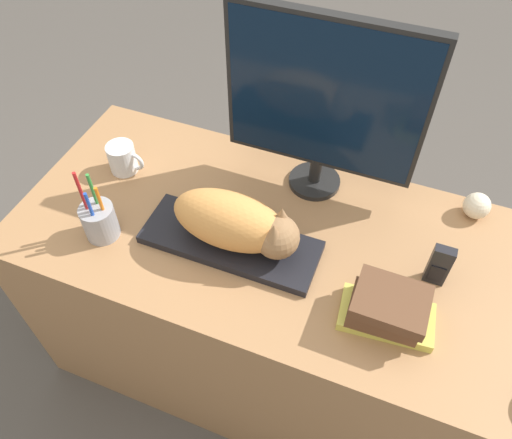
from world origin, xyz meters
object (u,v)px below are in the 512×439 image
cat (238,223)px  coffee_mug (123,158)px  monitor (324,102)px  keyboard (231,242)px  baseball (477,206)px  pen_cup (99,220)px  phone (439,266)px  book_stack (387,310)px

cat → coffee_mug: size_ratio=2.95×
cat → coffee_mug: bearing=161.1°
monitor → cat: bearing=-110.7°
keyboard → baseball: bearing=30.5°
coffee_mug → pen_cup: (0.08, -0.24, 0.01)m
cat → pen_cup: pen_cup is taller
keyboard → phone: bearing=9.3°
monitor → phone: size_ratio=4.20×
cat → pen_cup: size_ratio=1.48×
monitor → baseball: monitor is taller
keyboard → book_stack: size_ratio=2.06×
phone → book_stack: phone is taller
keyboard → book_stack: (0.43, -0.08, 0.04)m
monitor → coffee_mug: monitor is taller
phone → keyboard: bearing=-170.7°
phone → monitor: bearing=150.3°
pen_cup → book_stack: (0.76, 0.02, -0.01)m
coffee_mug → phone: 0.93m
baseball → phone: (-0.07, -0.26, 0.02)m
pen_cup → baseball: 1.02m
cat → book_stack: size_ratio=1.47×
cat → book_stack: (0.40, -0.08, -0.05)m
baseball → book_stack: bearing=-111.1°
pen_cup → phone: bearing=11.6°
keyboard → baseball: baseball is taller
coffee_mug → pen_cup: size_ratio=0.50×
monitor → baseball: 0.52m
pen_cup → keyboard: bearing=15.1°
keyboard → book_stack: book_stack is taller
monitor → phone: monitor is taller
keyboard → coffee_mug: coffee_mug is taller
book_stack → pen_cup: bearing=-178.9°
pen_cup → phone: (0.85, 0.17, 0.01)m
cat → book_stack: cat is taller
baseball → cat: bearing=-148.4°
monitor → phone: bearing=-29.7°
keyboard → phone: (0.52, 0.08, 0.05)m
book_stack → keyboard: bearing=170.0°
keyboard → coffee_mug: size_ratio=4.14×
coffee_mug → baseball: coffee_mug is taller
cat → monitor: bearing=69.3°
cat → book_stack: bearing=-10.6°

